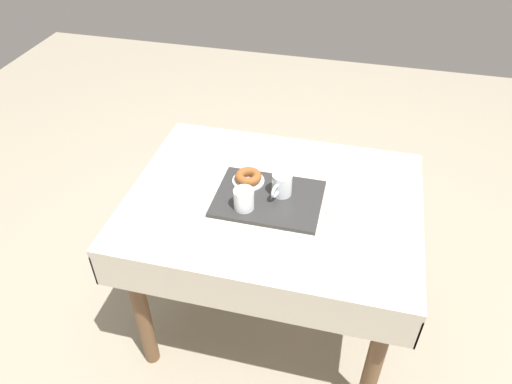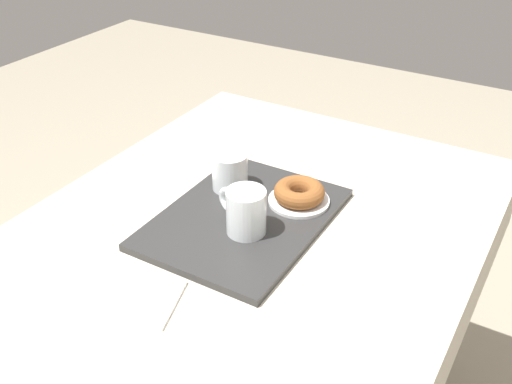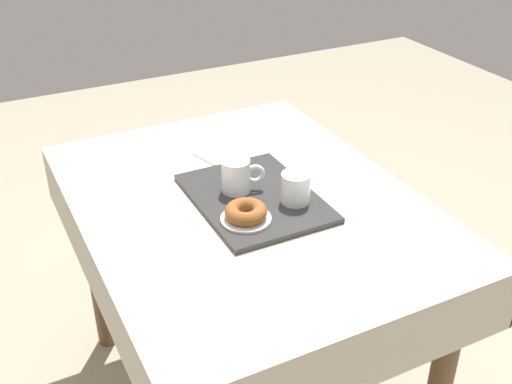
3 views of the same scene
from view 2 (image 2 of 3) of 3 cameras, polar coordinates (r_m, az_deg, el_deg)
name	(u,v)px [view 2 (image 2 of 3)]	position (r m, az deg, el deg)	size (l,w,h in m)	color
dining_table	(248,276)	(1.25, -0.77, -8.09)	(1.11, 0.85, 0.75)	beige
serving_tray	(244,218)	(1.18, -1.17, -2.55)	(0.40, 0.30, 0.02)	#2D2D2D
tea_mug_left	(245,213)	(1.11, -1.02, -1.98)	(0.08, 0.11, 0.09)	white
water_glass_near	(230,173)	(1.25, -2.52, 1.86)	(0.08, 0.08, 0.08)	white
donut_plate_left	(299,201)	(1.22, 4.14, -0.85)	(0.13, 0.13, 0.01)	white
sugar_donut_left	(299,192)	(1.21, 4.18, 0.00)	(0.10, 0.10, 0.04)	brown
paper_napkin	(144,300)	(1.02, -10.67, -10.14)	(0.12, 0.11, 0.01)	white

